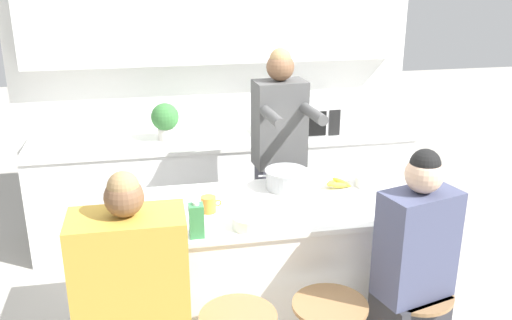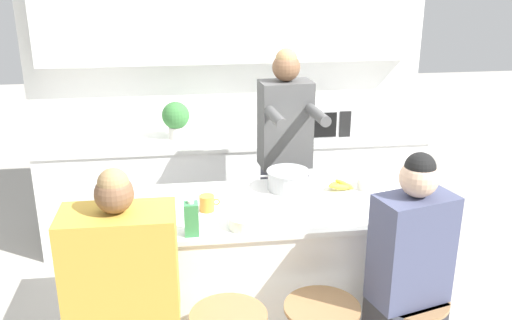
{
  "view_description": "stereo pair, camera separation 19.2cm",
  "coord_description": "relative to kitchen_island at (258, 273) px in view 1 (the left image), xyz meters",
  "views": [
    {
      "loc": [
        -0.6,
        -2.97,
        2.3
      ],
      "look_at": [
        0.0,
        0.08,
        1.17
      ],
      "focal_mm": 40.0,
      "sensor_mm": 36.0,
      "label": 1
    },
    {
      "loc": [
        -0.41,
        -3.0,
        2.3
      ],
      "look_at": [
        0.0,
        0.08,
        1.17
      ],
      "focal_mm": 40.0,
      "sensor_mm": 36.0,
      "label": 2
    }
  ],
  "objects": [
    {
      "name": "banana_bunch",
      "position": [
        0.53,
        0.16,
        0.48
      ],
      "size": [
        0.18,
        0.13,
        0.06
      ],
      "color": "yellow",
      "rests_on": "kitchen_island"
    },
    {
      "name": "potted_plant",
      "position": [
        -0.47,
        1.45,
        0.6
      ],
      "size": [
        0.22,
        0.22,
        0.3
      ],
      "color": "beige",
      "rests_on": "back_counter"
    },
    {
      "name": "juice_carton",
      "position": [
        -0.39,
        -0.32,
        0.55
      ],
      "size": [
        0.07,
        0.07,
        0.19
      ],
      "color": "#38844C",
      "rests_on": "kitchen_island"
    },
    {
      "name": "fruit_bowl",
      "position": [
        -0.1,
        -0.27,
        0.49
      ],
      "size": [
        0.2,
        0.2,
        0.07
      ],
      "color": "white",
      "rests_on": "kitchen_island"
    },
    {
      "name": "cooking_pot",
      "position": [
        0.22,
        0.21,
        0.52
      ],
      "size": [
        0.35,
        0.26,
        0.12
      ],
      "color": "#B7BABC",
      "rests_on": "kitchen_island"
    },
    {
      "name": "coffee_cup_near",
      "position": [
        -0.3,
        -0.04,
        0.5
      ],
      "size": [
        0.12,
        0.09,
        0.09
      ],
      "color": "orange",
      "rests_on": "kitchen_island"
    },
    {
      "name": "back_counter",
      "position": [
        0.0,
        1.45,
        -0.02
      ],
      "size": [
        3.13,
        0.66,
        0.89
      ],
      "color": "white",
      "rests_on": "ground_plane"
    },
    {
      "name": "mixing_bowl_steel",
      "position": [
        0.74,
        0.16,
        0.49
      ],
      "size": [
        0.17,
        0.17,
        0.06
      ],
      "color": "white",
      "rests_on": "kitchen_island"
    },
    {
      "name": "wall_back",
      "position": [
        0.0,
        1.77,
        1.08
      ],
      "size": [
        3.36,
        0.22,
        2.7
      ],
      "color": "silver",
      "rests_on": "ground_plane"
    },
    {
      "name": "person_cooking",
      "position": [
        0.28,
        0.66,
        0.4
      ],
      "size": [
        0.39,
        0.57,
        1.72
      ],
      "rotation": [
        0.0,
        0.0,
        0.08
      ],
      "color": "#383842",
      "rests_on": "ground_plane"
    },
    {
      "name": "microwave",
      "position": [
        0.69,
        1.41,
        0.56
      ],
      "size": [
        0.51,
        0.38,
        0.26
      ],
      "color": "white",
      "rests_on": "back_counter"
    },
    {
      "name": "kitchen_island",
      "position": [
        0.0,
        0.0,
        0.0
      ],
      "size": [
        1.76,
        0.79,
        0.92
      ],
      "color": "black",
      "rests_on": "ground_plane"
    },
    {
      "name": "person_seated_near",
      "position": [
        0.67,
        -0.65,
        0.19
      ],
      "size": [
        0.42,
        0.34,
        1.43
      ],
      "rotation": [
        0.0,
        0.0,
        0.27
      ],
      "color": "#333338",
      "rests_on": "ground_plane"
    }
  ]
}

